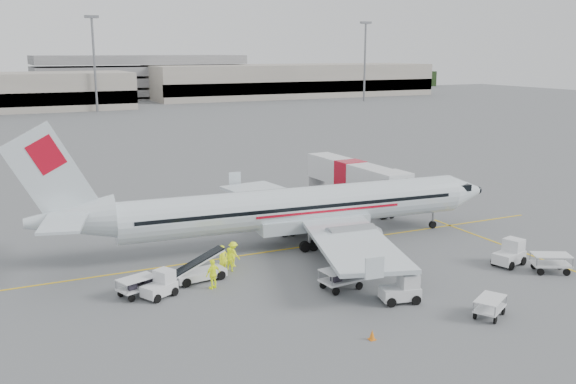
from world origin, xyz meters
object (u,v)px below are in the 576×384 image
jet_bridge (350,183)px  tug_aft (159,285)px  belt_loader (199,262)px  tug_mid (400,288)px  tug_fore (509,253)px  aircraft (299,181)px

jet_bridge → tug_aft: (-22.15, -15.08, -1.32)m
belt_loader → tug_mid: bearing=-50.5°
belt_loader → tug_fore: 20.81m
jet_bridge → tug_fore: bearing=-90.2°
tug_mid → tug_aft: (-12.35, 6.77, -0.07)m
aircraft → jet_bridge: bearing=46.7°
jet_bridge → tug_fore: size_ratio=7.04×
belt_loader → jet_bridge: bearing=26.5°
belt_loader → tug_aft: bearing=-159.3°
aircraft → tug_aft: size_ratio=17.40×
belt_loader → tug_aft: 3.46m
tug_fore → tug_mid: bearing=176.1°
jet_bridge → belt_loader: bearing=-147.3°
tug_fore → jet_bridge: bearing=76.4°
belt_loader → tug_mid: 12.61m
aircraft → belt_loader: bearing=-150.0°
tug_fore → tug_mid: size_ratio=1.03×
jet_bridge → belt_loader: 23.39m
aircraft → jet_bridge: aircraft is taller
jet_bridge → tug_fore: jet_bridge is taller
tug_fore → tug_aft: tug_fore is taller
tug_mid → jet_bridge: bearing=78.3°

